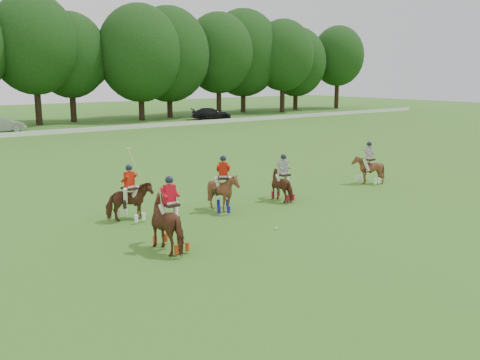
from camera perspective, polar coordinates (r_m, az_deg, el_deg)
ground at (r=18.12m, az=5.05°, el=-6.89°), size 180.00×180.00×0.00m
boundary_rail at (r=52.29m, az=-24.27°, el=4.37°), size 120.00×0.10×0.44m
car_mid at (r=56.86m, az=-24.23°, el=5.38°), size 4.59×1.90×1.48m
car_right at (r=66.90m, az=-3.09°, el=7.08°), size 5.31×3.79×1.43m
polo_red_a at (r=17.43m, az=-7.45°, el=-4.59°), size 1.30×2.11×2.44m
polo_red_b at (r=21.14m, az=-11.63°, el=-2.22°), size 1.73×1.58×2.76m
polo_red_c at (r=22.12m, az=-1.80°, el=-1.22°), size 1.93×1.97×2.34m
polo_stripe_a at (r=24.07m, az=4.62°, el=-0.46°), size 1.02×1.64×2.11m
polo_stripe_b at (r=28.45m, az=13.51°, el=1.16°), size 1.42×1.54×2.20m
polo_ball at (r=19.77m, az=3.86°, el=-5.17°), size 0.09×0.09×0.09m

